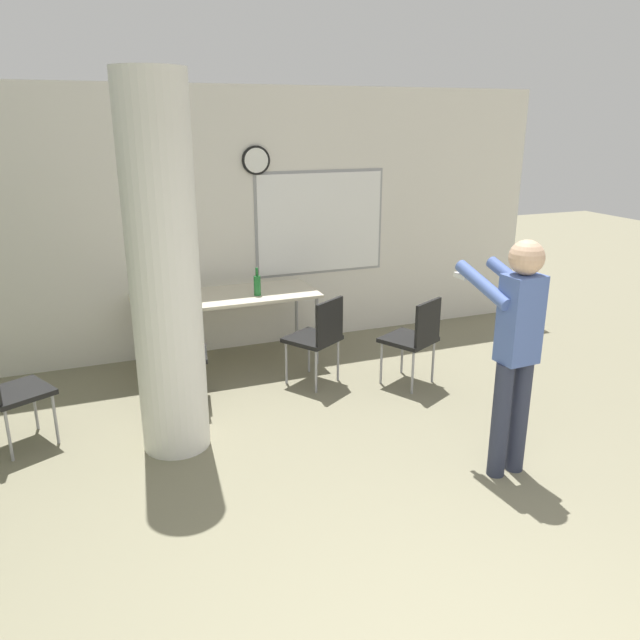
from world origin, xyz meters
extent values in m
cube|color=silver|center=(0.00, 5.06, 1.40)|extent=(8.00, 0.12, 2.80)
cylinder|color=black|center=(0.55, 4.99, 2.05)|extent=(0.30, 0.03, 0.30)
cylinder|color=white|center=(0.55, 4.97, 2.05)|extent=(0.25, 0.01, 0.25)
cube|color=#99999E|center=(1.28, 5.00, 1.35)|extent=(1.53, 0.01, 1.16)
cube|color=white|center=(1.28, 4.99, 1.35)|extent=(1.47, 0.02, 1.10)
cylinder|color=silver|center=(-0.73, 3.01, 1.40)|extent=(0.51, 0.51, 2.80)
cube|color=beige|center=(0.05, 4.51, 0.75)|extent=(1.86, 0.75, 0.03)
cylinder|color=gray|center=(-0.82, 4.19, 0.37)|extent=(0.04, 0.04, 0.73)
cylinder|color=gray|center=(0.92, 4.19, 0.37)|extent=(0.04, 0.04, 0.73)
cylinder|color=gray|center=(-0.82, 4.82, 0.37)|extent=(0.04, 0.04, 0.73)
cylinder|color=gray|center=(0.92, 4.82, 0.37)|extent=(0.04, 0.04, 0.73)
cylinder|color=#1E6B2D|center=(0.35, 4.38, 0.86)|extent=(0.07, 0.07, 0.20)
cylinder|color=#1E6B2D|center=(0.35, 4.38, 1.00)|extent=(0.03, 0.03, 0.09)
cube|color=black|center=(1.56, 3.41, 0.45)|extent=(0.59, 0.59, 0.04)
cube|color=black|center=(1.65, 3.22, 0.67)|extent=(0.37, 0.21, 0.40)
cylinder|color=#99999E|center=(1.64, 3.65, 0.21)|extent=(0.02, 0.02, 0.43)
cylinder|color=#99999E|center=(1.32, 3.48, 0.21)|extent=(0.02, 0.02, 0.43)
cylinder|color=#99999E|center=(1.80, 3.33, 0.21)|extent=(0.02, 0.02, 0.43)
cylinder|color=#99999E|center=(1.48, 3.16, 0.21)|extent=(0.02, 0.02, 0.43)
cube|color=black|center=(-1.85, 3.45, 0.45)|extent=(0.59, 0.59, 0.04)
cylinder|color=#99999E|center=(-1.61, 3.37, 0.21)|extent=(0.02, 0.02, 0.43)
cylinder|color=#99999E|center=(-1.77, 3.69, 0.21)|extent=(0.02, 0.02, 0.43)
cylinder|color=#99999E|center=(-1.93, 3.21, 0.21)|extent=(0.02, 0.02, 0.43)
cube|color=black|center=(0.71, 3.76, 0.45)|extent=(0.61, 0.61, 0.04)
cube|color=black|center=(0.82, 3.59, 0.67)|extent=(0.35, 0.24, 0.40)
cylinder|color=#99999E|center=(0.77, 4.01, 0.21)|extent=(0.02, 0.02, 0.43)
cylinder|color=#99999E|center=(0.46, 3.82, 0.21)|extent=(0.02, 0.02, 0.43)
cylinder|color=#99999E|center=(0.96, 3.71, 0.21)|extent=(0.02, 0.02, 0.43)
cylinder|color=#99999E|center=(0.65, 3.52, 0.21)|extent=(0.02, 0.02, 0.43)
cube|color=black|center=(-0.53, 3.79, 0.45)|extent=(0.51, 0.51, 0.04)
cube|color=black|center=(-0.57, 3.59, 0.67)|extent=(0.40, 0.09, 0.40)
cylinder|color=#99999E|center=(-0.33, 3.94, 0.21)|extent=(0.02, 0.02, 0.43)
cylinder|color=#99999E|center=(-0.68, 4.00, 0.21)|extent=(0.02, 0.02, 0.43)
cylinder|color=#99999E|center=(-0.38, 3.58, 0.21)|extent=(0.02, 0.02, 0.43)
cylinder|color=#99999E|center=(-0.74, 3.64, 0.21)|extent=(0.02, 0.02, 0.43)
cylinder|color=#2D3347|center=(1.53, 1.72, 0.43)|extent=(0.13, 0.13, 0.87)
cylinder|color=#2D3347|center=(1.36, 1.71, 0.43)|extent=(0.13, 0.13, 0.87)
cube|color=#4C66AD|center=(1.44, 1.72, 1.18)|extent=(0.26, 0.21, 0.62)
sphere|color=#D8AD8C|center=(1.44, 1.72, 1.60)|extent=(0.24, 0.24, 0.24)
cylinder|color=#4C66AD|center=(1.57, 1.97, 1.38)|extent=(0.12, 0.55, 0.25)
cylinder|color=#4C66AD|center=(1.29, 1.96, 1.38)|extent=(0.12, 0.55, 0.25)
cube|color=white|center=(1.27, 2.20, 1.38)|extent=(0.04, 0.13, 0.04)
camera|label=1|loc=(-1.29, -1.51, 2.48)|focal=35.00mm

